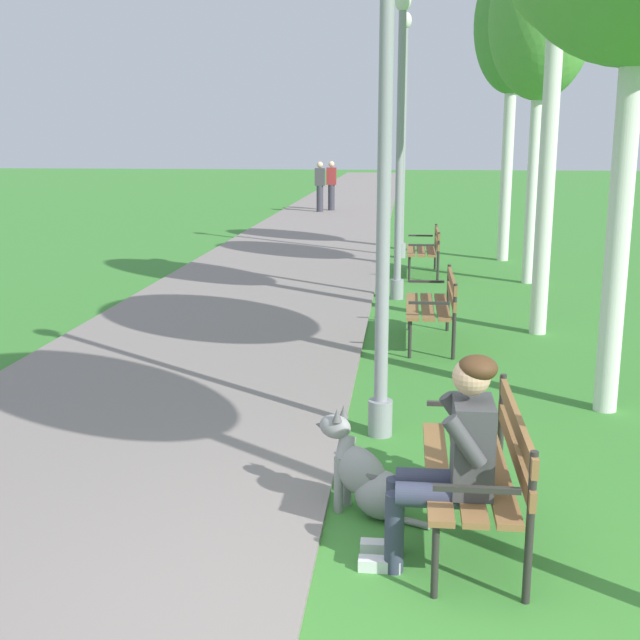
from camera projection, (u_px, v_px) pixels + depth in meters
ground_plane at (366, 636)px, 4.02m from camera, size 120.00×120.00×0.00m
paved_path at (338, 210)px, 27.53m from camera, size 3.68×60.00×0.04m
park_bench_near at (483, 460)px, 4.88m from camera, size 0.55×1.50×0.85m
park_bench_mid at (436, 301)px, 9.62m from camera, size 0.55×1.50×0.85m
park_bench_far at (427, 247)px, 14.43m from camera, size 0.55×1.50×0.85m
person_seated_on_near_bench at (452, 454)px, 4.54m from camera, size 0.74×0.49×1.25m
dog_grey at (367, 477)px, 5.26m from camera, size 0.78×0.47×0.71m
lamp_post_near at (384, 181)px, 6.28m from camera, size 0.24×0.24×4.00m
lamp_post_mid at (400, 144)px, 11.92m from camera, size 0.24×0.24×4.46m
lamp_post_far at (403, 135)px, 16.16m from camera, size 0.24×0.24×4.76m
birch_tree_fourth at (541, 21)px, 12.88m from camera, size 1.66×1.63×5.49m
birch_tree_fifth at (514, 29)px, 15.38m from camera, size 1.50×1.31×5.78m
pedestrian_distant at (331, 186)px, 27.01m from camera, size 0.32×0.22×1.65m
pedestrian_further_distant at (320, 187)px, 26.47m from camera, size 0.32×0.22×1.65m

